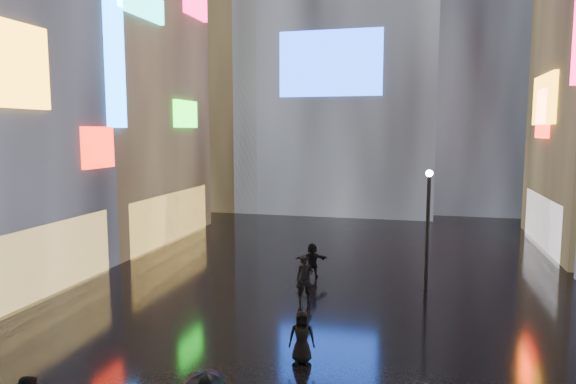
% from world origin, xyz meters
% --- Properties ---
extents(ground, '(140.00, 140.00, 0.00)m').
position_xyz_m(ground, '(0.00, 20.00, 0.00)').
color(ground, black).
rests_on(ground, ground).
extents(building_left_far, '(10.28, 12.00, 22.00)m').
position_xyz_m(building_left_far, '(-15.98, 26.00, 10.98)').
color(building_left_far, black).
rests_on(building_left_far, ground).
extents(tower_flank_right, '(12.00, 12.00, 34.00)m').
position_xyz_m(tower_flank_right, '(9.00, 46.00, 17.00)').
color(tower_flank_right, black).
rests_on(tower_flank_right, ground).
extents(tower_flank_left, '(10.00, 10.00, 26.00)m').
position_xyz_m(tower_flank_left, '(-14.00, 42.00, 13.00)').
color(tower_flank_left, black).
rests_on(tower_flank_left, ground).
extents(lamp_far, '(0.30, 0.30, 5.20)m').
position_xyz_m(lamp_far, '(4.26, 19.48, 2.94)').
color(lamp_far, black).
rests_on(lamp_far, ground).
extents(pedestrian_4, '(0.86, 0.64, 1.58)m').
position_xyz_m(pedestrian_4, '(0.61, 11.27, 0.79)').
color(pedestrian_4, black).
rests_on(pedestrian_4, ground).
extents(pedestrian_5, '(1.59, 0.96, 1.63)m').
position_xyz_m(pedestrian_5, '(-0.89, 20.09, 0.82)').
color(pedestrian_5, black).
rests_on(pedestrian_5, ground).
extents(pedestrian_6, '(0.80, 0.65, 1.89)m').
position_xyz_m(pedestrian_6, '(-0.48, 16.59, 0.94)').
color(pedestrian_6, black).
rests_on(pedestrian_6, ground).
extents(umbrella_2, '(1.39, 1.38, 0.93)m').
position_xyz_m(umbrella_2, '(0.61, 11.27, 2.05)').
color(umbrella_2, black).
rests_on(umbrella_2, pedestrian_4).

